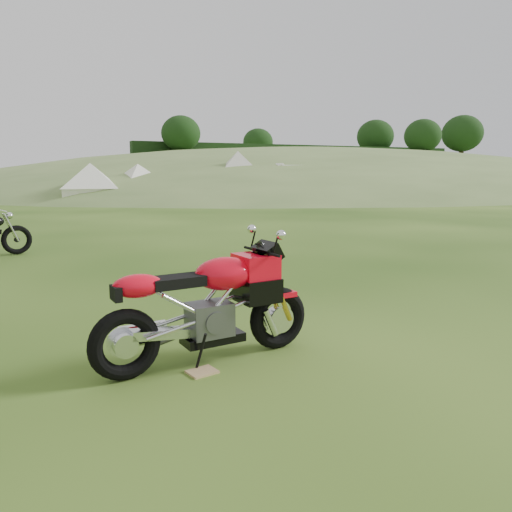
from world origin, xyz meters
name	(u,v)px	position (x,y,z in m)	size (l,w,h in m)	color
ground	(253,304)	(0.00, 0.00, 0.00)	(120.00, 120.00, 0.00)	#1C3E0D
hillside	(307,187)	(24.00, 40.00, 0.00)	(80.00, 64.00, 8.00)	#5F7B3F
hedgerow	(307,187)	(24.00, 40.00, 0.00)	(36.00, 1.20, 8.60)	black
sport_motorcycle	(207,298)	(-1.14, -1.59, 0.58)	(1.94, 0.48, 1.16)	red
plywood_board	(202,372)	(-1.26, -1.80, 0.01)	(0.23, 0.19, 0.02)	tan
tent_left	(91,181)	(0.49, 21.83, 1.14)	(2.63, 2.63, 2.28)	white
tent_mid	(138,181)	(3.13, 22.80, 1.14)	(2.62, 2.62, 2.27)	white
tent_right	(238,176)	(8.81, 21.96, 1.38)	(3.17, 3.17, 2.75)	beige
caravan	(303,182)	(12.66, 21.00, 1.04)	(4.43, 1.98, 2.07)	white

